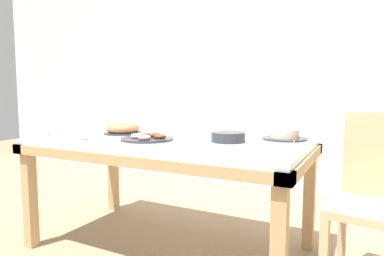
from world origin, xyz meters
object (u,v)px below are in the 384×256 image
at_px(tealight_left_edge, 221,134).
at_px(tealight_right_edge, 85,140).
at_px(tealight_near_cakes, 198,133).
at_px(cake_golden_bundt, 123,129).
at_px(tealight_near_front, 48,136).
at_px(plate_stack, 228,137).
at_px(chair, 379,196).
at_px(cake_chocolate_round, 285,135).
at_px(tealight_centre, 294,144).
at_px(pastry_platter, 147,138).

bearing_deg(tealight_left_edge, tealight_right_edge, -131.32).
height_order(tealight_left_edge, tealight_near_cakes, same).
bearing_deg(cake_golden_bundt, tealight_near_front, -128.89).
bearing_deg(plate_stack, tealight_right_edge, -152.32).
bearing_deg(tealight_right_edge, tealight_left_edge, 48.68).
distance_m(chair, tealight_left_edge, 1.07).
relative_size(chair, tealight_near_cakes, 23.50).
xyz_separation_m(cake_chocolate_round, tealight_centre, (0.10, -0.23, -0.02)).
height_order(chair, tealight_centre, chair).
bearing_deg(tealight_centre, tealight_right_edge, -159.01).
relative_size(cake_golden_bundt, tealight_near_cakes, 7.05).
distance_m(tealight_near_cakes, tealight_centre, 0.73).
relative_size(cake_golden_bundt, pastry_platter, 0.84).
height_order(cake_golden_bundt, tealight_near_front, cake_golden_bundt).
xyz_separation_m(tealight_near_front, tealight_near_cakes, (0.84, 0.59, 0.00)).
relative_size(chair, pastry_platter, 2.80).
bearing_deg(tealight_near_front, pastry_platter, 16.26).
bearing_deg(tealight_near_cakes, tealight_left_edge, 20.54).
relative_size(chair, plate_stack, 4.48).
distance_m(cake_chocolate_round, cake_golden_bundt, 1.15).
distance_m(chair, tealight_centre, 0.50).
distance_m(plate_stack, tealight_right_edge, 0.88).
bearing_deg(cake_chocolate_round, chair, -28.28).
bearing_deg(chair, tealight_right_edge, -166.57).
xyz_separation_m(cake_golden_bundt, tealight_left_edge, (0.68, 0.25, -0.02)).
xyz_separation_m(cake_chocolate_round, tealight_near_cakes, (-0.61, -0.04, -0.02)).
height_order(cake_chocolate_round, cake_golden_bundt, cake_golden_bundt).
bearing_deg(tealight_near_cakes, chair, -12.49).
relative_size(chair, tealight_left_edge, 23.50).
relative_size(cake_golden_bundt, plate_stack, 1.34).
xyz_separation_m(tealight_near_cakes, tealight_centre, (0.71, -0.19, 0.00)).
relative_size(plate_stack, tealight_centre, 5.25).
xyz_separation_m(plate_stack, tealight_right_edge, (-0.78, -0.41, -0.02)).
height_order(cake_chocolate_round, tealight_right_edge, cake_chocolate_round).
bearing_deg(tealight_right_edge, tealight_near_cakes, 54.40).
bearing_deg(tealight_right_edge, pastry_platter, 40.14).
bearing_deg(chair, cake_chocolate_round, 151.72).
bearing_deg(tealight_near_front, chair, 9.54).
bearing_deg(chair, tealight_centre, 171.72).
height_order(plate_stack, tealight_centre, plate_stack).
bearing_deg(plate_stack, pastry_platter, -161.55).
bearing_deg(cake_golden_bundt, tealight_right_edge, -81.61).
bearing_deg(pastry_platter, tealight_centre, 12.97).
distance_m(chair, tealight_near_cakes, 1.20).
height_order(plate_stack, tealight_near_front, plate_stack).
bearing_deg(cake_chocolate_round, plate_stack, -136.78).
bearing_deg(tealight_centre, pastry_platter, -167.03).
bearing_deg(plate_stack, tealight_left_edge, 120.02).
relative_size(tealight_right_edge, tealight_near_cakes, 1.00).
distance_m(tealight_near_front, tealight_centre, 1.60).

